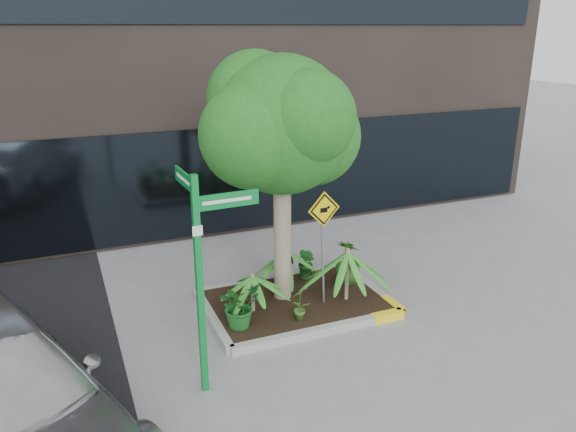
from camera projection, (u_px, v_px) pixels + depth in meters
name	position (u px, v px, depth m)	size (l,w,h in m)	color
ground	(292.00, 316.00, 10.12)	(80.00, 80.00, 0.00)	gray
planter	(298.00, 302.00, 10.41)	(3.35, 2.36, 0.15)	#9E9E99
tree	(282.00, 125.00, 9.51)	(3.07, 2.72, 4.61)	tan
palm_front	(348.00, 252.00, 10.13)	(1.13, 1.13, 1.25)	tan
palm_left	(252.00, 276.00, 9.79)	(0.81, 0.81, 0.90)	tan
palm_back	(286.00, 251.00, 10.90)	(0.80, 0.80, 0.89)	tan
shrub_a	(239.00, 305.00, 9.35)	(0.71, 0.71, 0.79)	#19581D
shrub_b	(348.00, 261.00, 10.96)	(0.50, 0.50, 0.90)	#2E651E
shrub_c	(300.00, 303.00, 9.60)	(0.34, 0.34, 0.64)	#356A20
shrub_d	(307.00, 263.00, 11.16)	(0.37, 0.37, 0.67)	#1C6320
street_sign_post	(202.00, 261.00, 7.52)	(0.94, 0.93, 3.19)	#0B8332
cattle_sign	(323.00, 228.00, 9.89)	(0.65, 0.20, 2.11)	slate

